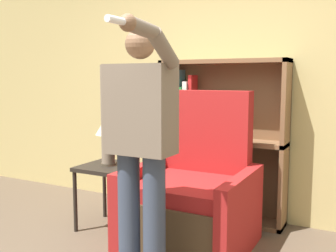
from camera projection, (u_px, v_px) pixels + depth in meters
The scene contains 6 objects.
wall_back at pixel (222, 78), 3.97m from camera, with size 8.00×0.06×2.80m.
bookcase at pixel (207, 141), 3.94m from camera, with size 1.26×0.28×1.58m.
armchair at pixel (193, 199), 3.30m from camera, with size 0.97×0.94×1.29m.
person_standing at pixel (140, 142), 2.56m from camera, with size 0.59×0.78×1.72m.
side_table at pixel (109, 175), 3.64m from camera, with size 0.49×0.49×0.60m.
table_lamp at pixel (108, 127), 3.58m from camera, with size 0.23×0.23×0.47m.
Camera 1 is at (1.38, -1.76, 1.40)m, focal length 42.00 mm.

